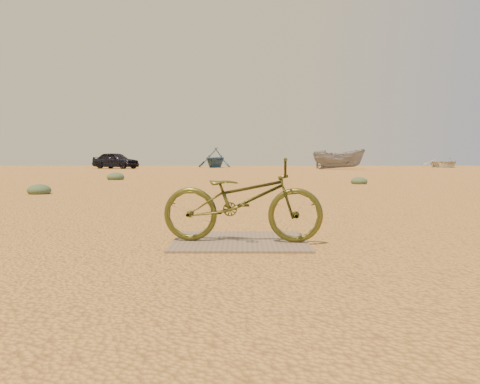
{
  "coord_description": "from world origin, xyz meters",
  "views": [
    {
      "loc": [
        0.51,
        -4.58,
        0.88
      ],
      "look_at": [
        0.49,
        0.32,
        0.53
      ],
      "focal_mm": 35.0,
      "sensor_mm": 36.0,
      "label": 1
    }
  ],
  "objects_px": {
    "boat_far_right": "(443,163)",
    "bicycle": "(242,200)",
    "car": "(116,160)",
    "boat_mid_right": "(339,159)",
    "boat_far_left": "(215,157)",
    "plywood_board": "(240,241)"
  },
  "relations": [
    {
      "from": "bicycle",
      "to": "car",
      "type": "relative_size",
      "value": 0.36
    },
    {
      "from": "car",
      "to": "boat_far_left",
      "type": "height_order",
      "value": "boat_far_left"
    },
    {
      "from": "boat_far_left",
      "to": "boat_mid_right",
      "type": "bearing_deg",
      "value": -18.01
    },
    {
      "from": "boat_far_left",
      "to": "plywood_board",
      "type": "bearing_deg",
      "value": -70.47
    },
    {
      "from": "plywood_board",
      "to": "boat_far_left",
      "type": "distance_m",
      "value": 45.03
    },
    {
      "from": "boat_mid_right",
      "to": "boat_far_right",
      "type": "height_order",
      "value": "boat_mid_right"
    },
    {
      "from": "plywood_board",
      "to": "boat_mid_right",
      "type": "distance_m",
      "value": 38.18
    },
    {
      "from": "plywood_board",
      "to": "bicycle",
      "type": "height_order",
      "value": "bicycle"
    },
    {
      "from": "plywood_board",
      "to": "boat_far_left",
      "type": "xyz_separation_m",
      "value": [
        -2.85,
        44.93,
        1.07
      ]
    },
    {
      "from": "plywood_board",
      "to": "boat_far_left",
      "type": "relative_size",
      "value": 0.34
    },
    {
      "from": "bicycle",
      "to": "car",
      "type": "xyz_separation_m",
      "value": [
        -11.96,
        39.32,
        0.32
      ]
    },
    {
      "from": "boat_far_left",
      "to": "car",
      "type": "bearing_deg",
      "value": -132.06
    },
    {
      "from": "car",
      "to": "boat_far_right",
      "type": "height_order",
      "value": "car"
    },
    {
      "from": "plywood_board",
      "to": "car",
      "type": "height_order",
      "value": "car"
    },
    {
      "from": "car",
      "to": "boat_mid_right",
      "type": "height_order",
      "value": "boat_mid_right"
    },
    {
      "from": "plywood_board",
      "to": "car",
      "type": "xyz_separation_m",
      "value": [
        -11.93,
        39.25,
        0.77
      ]
    },
    {
      "from": "boat_far_right",
      "to": "bicycle",
      "type": "bearing_deg",
      "value": -110.37
    },
    {
      "from": "bicycle",
      "to": "boat_mid_right",
      "type": "height_order",
      "value": "boat_mid_right"
    },
    {
      "from": "bicycle",
      "to": "car",
      "type": "bearing_deg",
      "value": 21.8
    },
    {
      "from": "boat_far_right",
      "to": "boat_far_left",
      "type": "bearing_deg",
      "value": -170.65
    },
    {
      "from": "boat_mid_right",
      "to": "boat_far_right",
      "type": "bearing_deg",
      "value": -49.92
    },
    {
      "from": "boat_far_left",
      "to": "boat_far_right",
      "type": "relative_size",
      "value": 0.81
    }
  ]
}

